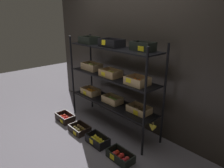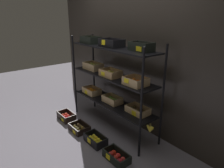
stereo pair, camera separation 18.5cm
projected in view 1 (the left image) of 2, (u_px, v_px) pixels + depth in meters
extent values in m
plane|color=slate|center=(112.00, 126.00, 3.57)|extent=(10.00, 10.00, 0.00)
cube|color=#2D2823|center=(130.00, 52.00, 3.43)|extent=(4.12, 0.12, 2.53)
cylinder|color=black|center=(73.00, 77.00, 3.79)|extent=(0.03, 0.03, 1.51)
cylinder|color=black|center=(145.00, 106.00, 2.59)|extent=(0.03, 0.03, 1.51)
cylinder|color=black|center=(91.00, 73.00, 4.07)|extent=(0.03, 0.03, 1.51)
cylinder|color=black|center=(164.00, 97.00, 2.86)|extent=(0.03, 0.03, 1.51)
cube|color=black|center=(112.00, 103.00, 3.43)|extent=(1.69, 0.40, 0.02)
cube|color=black|center=(112.00, 76.00, 3.28)|extent=(1.69, 0.40, 0.02)
cube|color=black|center=(112.00, 47.00, 3.12)|extent=(1.69, 0.40, 0.02)
cube|color=tan|center=(91.00, 93.00, 3.79)|extent=(0.35, 0.22, 0.01)
cube|color=tan|center=(86.00, 92.00, 3.71)|extent=(0.35, 0.02, 0.10)
cube|color=tan|center=(95.00, 89.00, 3.84)|extent=(0.35, 0.02, 0.10)
cube|color=tan|center=(85.00, 89.00, 3.89)|extent=(0.02, 0.19, 0.10)
cube|color=tan|center=(96.00, 93.00, 3.66)|extent=(0.02, 0.19, 0.10)
sphere|color=orange|center=(87.00, 90.00, 3.82)|extent=(0.07, 0.07, 0.07)
sphere|color=orange|center=(89.00, 92.00, 3.76)|extent=(0.07, 0.07, 0.07)
sphere|color=orange|center=(92.00, 93.00, 3.71)|extent=(0.07, 0.07, 0.07)
sphere|color=orange|center=(89.00, 90.00, 3.85)|extent=(0.07, 0.07, 0.07)
sphere|color=orange|center=(92.00, 91.00, 3.80)|extent=(0.07, 0.07, 0.07)
sphere|color=orange|center=(94.00, 92.00, 3.74)|extent=(0.07, 0.07, 0.07)
cube|color=yellow|center=(85.00, 93.00, 3.73)|extent=(0.09, 0.01, 0.07)
cube|color=tan|center=(112.00, 102.00, 3.42)|extent=(0.34, 0.20, 0.01)
cube|color=tan|center=(108.00, 101.00, 3.34)|extent=(0.34, 0.02, 0.10)
cube|color=tan|center=(116.00, 98.00, 3.46)|extent=(0.34, 0.02, 0.10)
cube|color=tan|center=(106.00, 96.00, 3.51)|extent=(0.02, 0.17, 0.10)
cube|color=tan|center=(119.00, 102.00, 3.29)|extent=(0.02, 0.17, 0.10)
sphere|color=#96B847|center=(108.00, 99.00, 3.44)|extent=(0.07, 0.07, 0.07)
sphere|color=#97BC32|center=(111.00, 100.00, 3.39)|extent=(0.07, 0.07, 0.07)
sphere|color=#92B83F|center=(114.00, 102.00, 3.33)|extent=(0.07, 0.07, 0.07)
sphere|color=#87C645|center=(110.00, 98.00, 3.48)|extent=(0.07, 0.07, 0.07)
sphere|color=#93B249|center=(114.00, 99.00, 3.42)|extent=(0.07, 0.07, 0.07)
sphere|color=#82BB48|center=(116.00, 101.00, 3.37)|extent=(0.07, 0.07, 0.07)
cube|color=tan|center=(139.00, 112.00, 3.08)|extent=(0.35, 0.22, 0.01)
cube|color=tan|center=(135.00, 111.00, 2.99)|extent=(0.35, 0.02, 0.09)
cube|color=tan|center=(143.00, 107.00, 3.12)|extent=(0.35, 0.02, 0.09)
cube|color=tan|center=(131.00, 105.00, 3.17)|extent=(0.02, 0.19, 0.09)
cube|color=tan|center=(148.00, 112.00, 2.94)|extent=(0.02, 0.19, 0.09)
ellipsoid|color=brown|center=(133.00, 108.00, 3.11)|extent=(0.05, 0.05, 0.07)
ellipsoid|color=brown|center=(136.00, 109.00, 3.06)|extent=(0.05, 0.05, 0.07)
ellipsoid|color=brown|center=(139.00, 111.00, 3.02)|extent=(0.05, 0.05, 0.07)
ellipsoid|color=brown|center=(143.00, 112.00, 2.97)|extent=(0.05, 0.05, 0.07)
ellipsoid|color=brown|center=(135.00, 107.00, 3.15)|extent=(0.05, 0.05, 0.07)
ellipsoid|color=brown|center=(139.00, 108.00, 3.11)|extent=(0.05, 0.05, 0.07)
ellipsoid|color=brown|center=(142.00, 110.00, 3.06)|extent=(0.05, 0.05, 0.07)
ellipsoid|color=brown|center=(146.00, 111.00, 3.01)|extent=(0.05, 0.05, 0.07)
cube|color=yellow|center=(136.00, 113.00, 2.97)|extent=(0.09, 0.01, 0.08)
cube|color=tan|center=(92.00, 69.00, 3.65)|extent=(0.37, 0.23, 0.01)
cube|color=tan|center=(87.00, 67.00, 3.57)|extent=(0.37, 0.02, 0.10)
cube|color=tan|center=(96.00, 65.00, 3.70)|extent=(0.37, 0.02, 0.10)
cube|color=tan|center=(86.00, 64.00, 3.76)|extent=(0.02, 0.19, 0.10)
cube|color=tan|center=(98.00, 68.00, 3.51)|extent=(0.02, 0.19, 0.10)
ellipsoid|color=tan|center=(87.00, 66.00, 3.68)|extent=(0.07, 0.07, 0.09)
ellipsoid|color=#B0BD4C|center=(90.00, 67.00, 3.62)|extent=(0.07, 0.07, 0.09)
ellipsoid|color=tan|center=(93.00, 68.00, 3.55)|extent=(0.07, 0.07, 0.09)
ellipsoid|color=#B1C04A|center=(90.00, 65.00, 3.72)|extent=(0.07, 0.07, 0.09)
ellipsoid|color=#AFAA4B|center=(93.00, 66.00, 3.65)|extent=(0.07, 0.07, 0.09)
ellipsoid|color=#AFBF61|center=(96.00, 67.00, 3.59)|extent=(0.07, 0.07, 0.09)
cube|color=tan|center=(111.00, 76.00, 3.24)|extent=(0.34, 0.23, 0.01)
cube|color=tan|center=(106.00, 74.00, 3.16)|extent=(0.34, 0.02, 0.10)
cube|color=tan|center=(116.00, 71.00, 3.29)|extent=(0.34, 0.02, 0.10)
cube|color=tan|center=(104.00, 71.00, 3.34)|extent=(0.02, 0.20, 0.10)
cube|color=tan|center=(118.00, 75.00, 3.11)|extent=(0.02, 0.20, 0.10)
sphere|color=#D7C457|center=(106.00, 73.00, 3.26)|extent=(0.07, 0.07, 0.07)
sphere|color=#D1C14F|center=(109.00, 74.00, 3.21)|extent=(0.07, 0.07, 0.07)
sphere|color=gold|center=(113.00, 75.00, 3.15)|extent=(0.07, 0.07, 0.07)
sphere|color=gold|center=(109.00, 72.00, 3.30)|extent=(0.07, 0.07, 0.07)
sphere|color=yellow|center=(112.00, 73.00, 3.25)|extent=(0.07, 0.07, 0.07)
sphere|color=#E5BF52|center=(116.00, 74.00, 3.19)|extent=(0.07, 0.07, 0.07)
cube|color=yellow|center=(103.00, 74.00, 3.18)|extent=(0.09, 0.01, 0.06)
cube|color=tan|center=(137.00, 84.00, 2.86)|extent=(0.31, 0.26, 0.01)
cube|color=tan|center=(132.00, 82.00, 2.77)|extent=(0.31, 0.02, 0.10)
cube|color=tan|center=(143.00, 79.00, 2.92)|extent=(0.31, 0.02, 0.10)
cube|color=tan|center=(130.00, 78.00, 2.95)|extent=(0.02, 0.22, 0.10)
cube|color=tan|center=(146.00, 83.00, 2.74)|extent=(0.02, 0.22, 0.10)
sphere|color=orange|center=(131.00, 81.00, 2.88)|extent=(0.06, 0.06, 0.06)
sphere|color=orange|center=(136.00, 82.00, 2.83)|extent=(0.06, 0.06, 0.06)
sphere|color=orange|center=(140.00, 83.00, 2.78)|extent=(0.06, 0.06, 0.06)
sphere|color=orange|center=(135.00, 80.00, 2.93)|extent=(0.06, 0.06, 0.06)
sphere|color=orange|center=(139.00, 81.00, 2.88)|extent=(0.06, 0.06, 0.06)
sphere|color=orange|center=(143.00, 82.00, 2.83)|extent=(0.06, 0.06, 0.06)
cube|color=yellow|center=(128.00, 81.00, 2.80)|extent=(0.09, 0.01, 0.06)
cube|color=black|center=(89.00, 43.00, 3.49)|extent=(0.34, 0.23, 0.01)
cube|color=black|center=(84.00, 40.00, 3.40)|extent=(0.34, 0.02, 0.11)
cube|color=black|center=(94.00, 39.00, 3.54)|extent=(0.34, 0.02, 0.11)
cube|color=black|center=(84.00, 39.00, 3.58)|extent=(0.02, 0.20, 0.11)
cube|color=black|center=(95.00, 40.00, 3.36)|extent=(0.02, 0.20, 0.11)
ellipsoid|color=yellow|center=(84.00, 40.00, 3.51)|extent=(0.06, 0.06, 0.08)
ellipsoid|color=yellow|center=(87.00, 41.00, 3.45)|extent=(0.06, 0.06, 0.08)
ellipsoid|color=yellow|center=(90.00, 41.00, 3.40)|extent=(0.06, 0.06, 0.08)
ellipsoid|color=yellow|center=(88.00, 40.00, 3.55)|extent=(0.06, 0.06, 0.08)
ellipsoid|color=yellow|center=(91.00, 40.00, 3.50)|extent=(0.06, 0.06, 0.08)
ellipsoid|color=yellow|center=(94.00, 41.00, 3.43)|extent=(0.06, 0.06, 0.08)
cube|color=black|center=(111.00, 46.00, 3.12)|extent=(0.38, 0.24, 0.01)
cube|color=black|center=(106.00, 43.00, 3.03)|extent=(0.38, 0.02, 0.11)
cube|color=black|center=(117.00, 42.00, 3.18)|extent=(0.38, 0.02, 0.11)
cube|color=black|center=(104.00, 41.00, 3.23)|extent=(0.02, 0.21, 0.11)
cube|color=black|center=(120.00, 44.00, 2.98)|extent=(0.02, 0.21, 0.11)
sphere|color=#592055|center=(104.00, 44.00, 3.16)|extent=(0.05, 0.05, 0.05)
sphere|color=#682A50|center=(106.00, 44.00, 3.12)|extent=(0.05, 0.05, 0.05)
sphere|color=#652459|center=(109.00, 45.00, 3.08)|extent=(0.05, 0.05, 0.05)
sphere|color=#5B1B4E|center=(111.00, 45.00, 3.04)|extent=(0.05, 0.05, 0.05)
sphere|color=#561A4F|center=(114.00, 46.00, 3.00)|extent=(0.05, 0.05, 0.05)
sphere|color=#611C4D|center=(106.00, 44.00, 3.20)|extent=(0.05, 0.05, 0.05)
sphere|color=#59264E|center=(109.00, 44.00, 3.16)|extent=(0.05, 0.05, 0.05)
sphere|color=#612F57|center=(111.00, 44.00, 3.12)|extent=(0.05, 0.05, 0.05)
sphere|color=#5C2C50|center=(114.00, 45.00, 3.07)|extent=(0.05, 0.05, 0.05)
sphere|color=#5A174D|center=(117.00, 45.00, 3.03)|extent=(0.05, 0.05, 0.05)
sphere|color=#54215A|center=(109.00, 43.00, 3.23)|extent=(0.05, 0.05, 0.05)
sphere|color=#6B2C52|center=(112.00, 44.00, 3.19)|extent=(0.05, 0.05, 0.05)
sphere|color=#6B1E55|center=(114.00, 44.00, 3.15)|extent=(0.05, 0.05, 0.05)
sphere|color=#622247|center=(117.00, 44.00, 3.11)|extent=(0.05, 0.05, 0.05)
sphere|color=#572851|center=(120.00, 45.00, 3.07)|extent=(0.05, 0.05, 0.05)
cube|color=yellow|center=(103.00, 42.00, 3.06)|extent=(0.08, 0.01, 0.07)
cube|color=black|center=(143.00, 50.00, 2.77)|extent=(0.33, 0.20, 0.01)
cube|color=black|center=(138.00, 47.00, 2.69)|extent=(0.33, 0.02, 0.11)
cube|color=black|center=(147.00, 45.00, 2.81)|extent=(0.33, 0.02, 0.11)
cube|color=black|center=(134.00, 45.00, 2.86)|extent=(0.02, 0.17, 0.11)
cube|color=black|center=(152.00, 47.00, 2.64)|extent=(0.02, 0.17, 0.11)
sphere|color=red|center=(138.00, 47.00, 2.78)|extent=(0.07, 0.07, 0.07)
sphere|color=red|center=(145.00, 48.00, 2.70)|extent=(0.07, 0.07, 0.07)
sphere|color=red|center=(141.00, 47.00, 2.81)|extent=(0.07, 0.07, 0.07)
sphere|color=red|center=(147.00, 48.00, 2.73)|extent=(0.07, 0.07, 0.07)
cube|color=yellow|center=(141.00, 49.00, 2.66)|extent=(0.10, 0.01, 0.06)
cylinder|color=brown|center=(153.00, 123.00, 2.76)|extent=(0.02, 0.02, 0.02)
ellipsoid|color=yellow|center=(151.00, 127.00, 2.79)|extent=(0.09, 0.03, 0.10)
ellipsoid|color=yellow|center=(152.00, 127.00, 2.78)|extent=(0.07, 0.03, 0.11)
ellipsoid|color=yellow|center=(153.00, 127.00, 2.78)|extent=(0.03, 0.03, 0.10)
ellipsoid|color=yellow|center=(154.00, 128.00, 2.77)|extent=(0.06, 0.03, 0.11)
ellipsoid|color=yellow|center=(154.00, 128.00, 2.77)|extent=(0.08, 0.03, 0.10)
cube|color=black|center=(65.00, 120.00, 3.75)|extent=(0.37, 0.23, 0.01)
cube|color=black|center=(60.00, 119.00, 3.67)|extent=(0.37, 0.02, 0.12)
cube|color=black|center=(70.00, 115.00, 3.80)|extent=(0.37, 0.02, 0.12)
cube|color=black|center=(60.00, 114.00, 3.86)|extent=(0.02, 0.19, 0.12)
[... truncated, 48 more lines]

